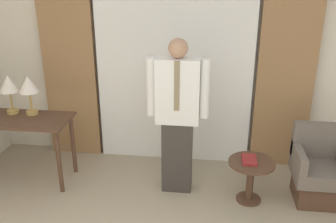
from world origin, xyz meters
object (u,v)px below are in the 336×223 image
Objects in this scene: desk at (18,128)px; table_lamp_right at (29,86)px; table_lamp_left at (9,85)px; side_table at (251,174)px; armchair at (318,173)px; person at (178,113)px; book at (249,160)px.

table_lamp_right is (0.12, 0.14, 0.47)m from desk.
side_table is at bearing -5.60° from table_lamp_left.
armchair reaches higher than desk.
armchair is at bearing -0.00° from desk.
table_lamp_right is 0.56× the size of armchair.
desk is at bearing 180.00° from armchair.
table_lamp_left is (-0.12, 0.14, 0.47)m from desk.
book is (0.79, -0.12, -0.46)m from person.
person is at bearing 179.94° from armchair.
armchair is (3.29, -0.14, -0.81)m from table_lamp_right.
book is at bearing -171.37° from armchair.
armchair is 0.75m from side_table.
armchair is (3.41, -0.00, -0.35)m from desk.
table_lamp_right is 2.69m from side_table.
person is (1.86, 0.00, 0.28)m from desk.
side_table is 0.17m from book.
person is at bearing 170.87° from side_table.
desk is 2.70m from side_table.
table_lamp_left is 0.56× the size of armchair.
table_lamp_left reaches higher than armchair.
desk is at bearing -179.96° from person.
person is (1.98, -0.14, -0.19)m from table_lamp_left.
book is at bearing 154.25° from side_table.
person is (1.74, -0.14, -0.19)m from table_lamp_right.
desk is 5.23× the size of book.
table_lamp_left is at bearing 177.66° from armchair.
table_lamp_right is (0.24, 0.00, 0.00)m from table_lamp_left.
desk is at bearing 177.48° from book.
table_lamp_left is 1.00× the size of table_lamp_right.
table_lamp_left is 2.92m from side_table.
person reaches higher than table_lamp_left.
table_lamp_left is 2.00× the size of book.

